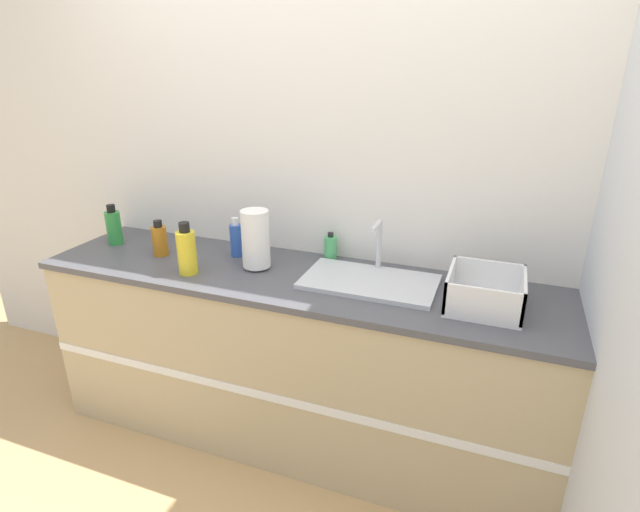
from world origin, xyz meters
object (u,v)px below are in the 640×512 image
(paper_towel_roll, at_px, (256,239))
(soap_dispenser, at_px, (331,248))
(bottle_yellow, at_px, (187,251))
(sink, at_px, (370,280))
(bottle_amber, at_px, (160,240))
(dish_rack, at_px, (485,295))
(bottle_blue, at_px, (236,239))
(bottle_green, at_px, (114,227))

(paper_towel_roll, distance_m, soap_dispenser, 0.36)
(paper_towel_roll, bearing_deg, soap_dispenser, 37.15)
(paper_towel_roll, xyz_separation_m, bottle_yellow, (-0.26, -0.16, -0.03))
(paper_towel_roll, bearing_deg, bottle_yellow, -148.00)
(sink, distance_m, soap_dispenser, 0.32)
(paper_towel_roll, distance_m, bottle_amber, 0.52)
(bottle_yellow, xyz_separation_m, soap_dispenser, (0.54, 0.38, -0.04))
(dish_rack, height_order, bottle_amber, bottle_amber)
(bottle_blue, relative_size, bottle_amber, 1.10)
(paper_towel_roll, bearing_deg, dish_rack, -1.98)
(bottle_blue, bearing_deg, bottle_yellow, -110.41)
(paper_towel_roll, xyz_separation_m, bottle_blue, (-0.16, 0.10, -0.05))
(bottle_green, bearing_deg, bottle_yellow, -18.33)
(dish_rack, height_order, bottle_blue, bottle_blue)
(sink, bearing_deg, paper_towel_roll, -178.09)
(dish_rack, xyz_separation_m, bottle_yellow, (-1.26, -0.13, 0.05))
(paper_towel_roll, bearing_deg, bottle_green, 178.01)
(soap_dispenser, bearing_deg, bottle_amber, -163.64)
(dish_rack, relative_size, bottle_amber, 1.67)
(paper_towel_roll, xyz_separation_m, soap_dispenser, (0.28, 0.21, -0.08))
(bottle_yellow, bearing_deg, dish_rack, 5.77)
(sink, height_order, dish_rack, sink)
(sink, bearing_deg, bottle_amber, -177.93)
(dish_rack, distance_m, soap_dispenser, 0.76)
(bottle_blue, bearing_deg, soap_dispenser, 14.37)
(paper_towel_roll, bearing_deg, bottle_blue, 148.11)
(sink, xyz_separation_m, dish_rack, (0.47, -0.05, 0.03))
(paper_towel_roll, height_order, soap_dispenser, paper_towel_roll)
(bottle_amber, height_order, bottle_yellow, bottle_yellow)
(bottle_green, bearing_deg, paper_towel_roll, -1.99)
(bottle_green, bearing_deg, sink, -0.48)
(sink, xyz_separation_m, soap_dispenser, (-0.25, 0.20, 0.04))
(paper_towel_roll, relative_size, dish_rack, 0.93)
(bottle_amber, height_order, bottle_green, bottle_green)
(dish_rack, relative_size, bottle_green, 1.41)
(paper_towel_roll, relative_size, bottle_yellow, 1.15)
(bottle_yellow, height_order, bottle_green, bottle_yellow)
(sink, relative_size, paper_towel_roll, 2.07)
(sink, relative_size, dish_rack, 1.94)
(bottle_yellow, height_order, soap_dispenser, bottle_yellow)
(bottle_amber, bearing_deg, paper_towel_roll, 2.23)
(sink, distance_m, paper_towel_roll, 0.55)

